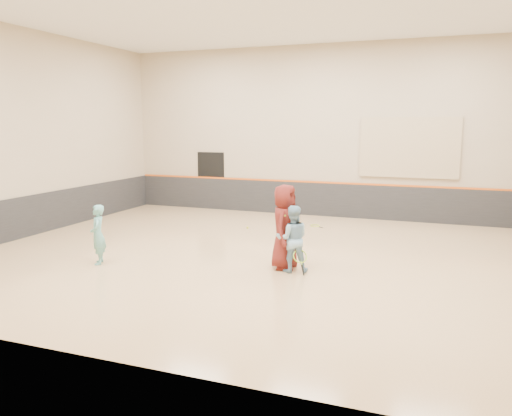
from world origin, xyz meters
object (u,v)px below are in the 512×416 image
(spare_racket, at_px, (315,225))
(girl, at_px, (98,235))
(young_man, at_px, (285,227))
(instructor, at_px, (292,239))

(spare_racket, bearing_deg, girl, -121.69)
(girl, bearing_deg, young_man, 73.76)
(spare_racket, bearing_deg, instructor, -82.04)
(instructor, bearing_deg, spare_racket, -103.55)
(young_man, xyz_separation_m, spare_racket, (-0.47, 4.91, -0.94))
(girl, relative_size, spare_racket, 2.09)
(instructor, xyz_separation_m, spare_racket, (-0.71, 5.10, -0.72))
(girl, height_order, young_man, young_man)
(spare_racket, bearing_deg, young_man, -84.52)
(young_man, bearing_deg, girl, 104.24)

